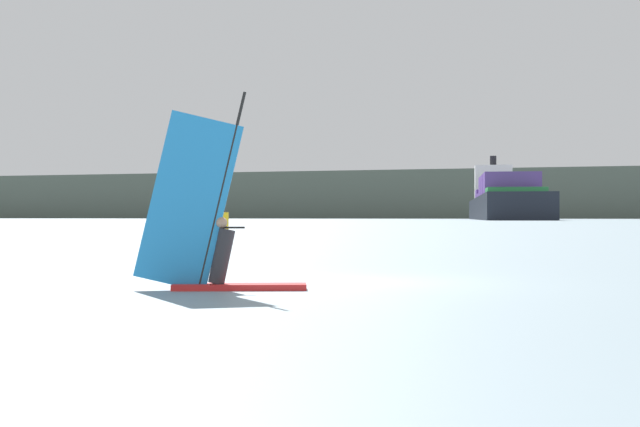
{
  "coord_description": "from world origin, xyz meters",
  "views": [
    {
      "loc": [
        2.97,
        -17.81,
        1.43
      ],
      "look_at": [
        -1.17,
        0.78,
        1.51
      ],
      "focal_mm": 46.09,
      "sensor_mm": 36.0,
      "label": 1
    }
  ],
  "objects": [
    {
      "name": "distant_headland",
      "position": [
        -188.73,
        869.74,
        20.95
      ],
      "size": [
        1156.42,
        431.76,
        41.9
      ],
      "primitive_type": "cube",
      "rotation": [
        0.0,
        0.0,
        -0.06
      ],
      "color": "#4C564C",
      "rests_on": "ground_plane"
    },
    {
      "name": "windsurfer",
      "position": [
        -2.55,
        -2.61,
        0.98
      ],
      "size": [
        3.35,
        1.21,
        3.93
      ],
      "rotation": [
        0.0,
        0.0,
        0.25
      ],
      "color": "red",
      "rests_on": "ground_plane"
    },
    {
      "name": "ground_plane",
      "position": [
        0.0,
        0.0,
        0.0
      ],
      "size": [
        4000.0,
        4000.0,
        0.0
      ],
      "primitive_type": "plane",
      "color": "gray"
    },
    {
      "name": "channel_buoy",
      "position": [
        -15.06,
        33.04,
        1.0
      ],
      "size": [
        1.12,
        1.12,
        2.23
      ],
      "color": "yellow",
      "rests_on": "ground_plane"
    },
    {
      "name": "cargo_ship",
      "position": [
        2.96,
        428.5,
        9.22
      ],
      "size": [
        43.82,
        219.37,
        39.89
      ],
      "rotation": [
        0.0,
        0.0,
        4.78
      ],
      "color": "black",
      "rests_on": "ground_plane"
    }
  ]
}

